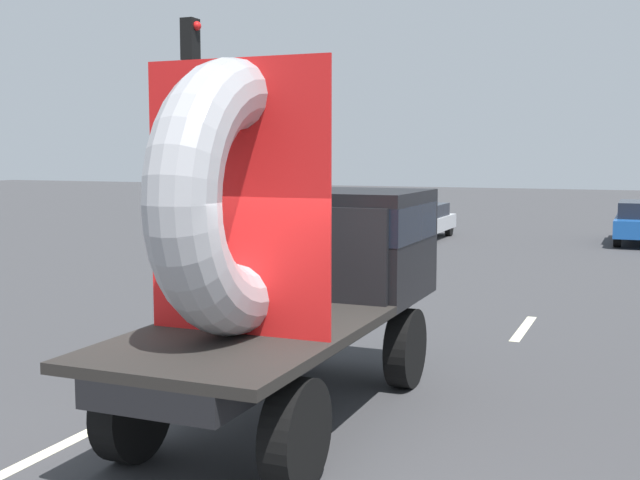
{
  "coord_description": "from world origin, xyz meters",
  "views": [
    {
      "loc": [
        3.6,
        -6.77,
        2.91
      ],
      "look_at": [
        -0.0,
        1.89,
        1.88
      ],
      "focal_mm": 44.82,
      "sensor_mm": 36.0,
      "label": 1
    }
  ],
  "objects": [
    {
      "name": "lane_dash_left_near",
      "position": [
        -1.74,
        -0.63,
        0.0
      ],
      "size": [
        0.16,
        2.03,
        0.01
      ],
      "primitive_type": "cube",
      "rotation": [
        0.0,
        0.0,
        1.57
      ],
      "color": "beige",
      "rests_on": "ground_plane"
    },
    {
      "name": "ground_plane",
      "position": [
        0.0,
        0.0,
        0.0
      ],
      "size": [
        120.0,
        120.0,
        0.0
      ],
      "primitive_type": "plane",
      "color": "#38383A"
    },
    {
      "name": "traffic_light",
      "position": [
        -5.87,
        8.61,
        3.8
      ],
      "size": [
        0.42,
        0.36,
        5.83
      ],
      "color": "gray",
      "rests_on": "ground_plane"
    },
    {
      "name": "lane_dash_right_far",
      "position": [
        1.73,
        6.55,
        0.0
      ],
      "size": [
        0.16,
        2.03,
        0.01
      ],
      "primitive_type": "cube",
      "rotation": [
        0.0,
        0.0,
        1.57
      ],
      "color": "beige",
      "rests_on": "ground_plane"
    },
    {
      "name": "flatbed_truck",
      "position": [
        -0.0,
        1.27,
        1.81
      ],
      "size": [
        2.02,
        5.24,
        3.78
      ],
      "color": "black",
      "rests_on": "ground_plane"
    },
    {
      "name": "lane_dash_left_far",
      "position": [
        -1.74,
        6.72,
        0.0
      ],
      "size": [
        0.16,
        2.58,
        0.01
      ],
      "primitive_type": "cube",
      "rotation": [
        0.0,
        0.0,
        1.57
      ],
      "color": "beige",
      "rests_on": "ground_plane"
    },
    {
      "name": "oncoming_car",
      "position": [
        -3.59,
        19.59,
        0.63
      ],
      "size": [
        1.54,
        3.6,
        1.17
      ],
      "color": "black",
      "rests_on": "ground_plane"
    }
  ]
}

